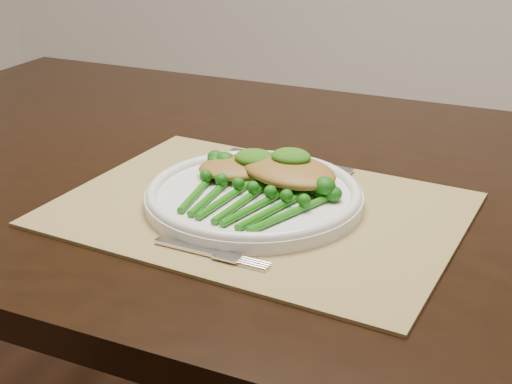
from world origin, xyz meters
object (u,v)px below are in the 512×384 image
at_px(dinner_plate, 254,195).
at_px(dining_table, 276,378).
at_px(placemat, 259,209).
at_px(chicken_fillet_left, 242,167).
at_px(broccolini_bundle, 244,200).

bearing_deg(dinner_plate, dining_table, 96.51).
bearing_deg(placemat, chicken_fillet_left, 136.10).
relative_size(placemat, dinner_plate, 1.78).
height_order(chicken_fillet_left, broccolini_bundle, same).
distance_m(dinner_plate, chicken_fillet_left, 0.06).
relative_size(dinner_plate, chicken_fillet_left, 2.36).
bearing_deg(placemat, dining_table, 105.59).
xyz_separation_m(dining_table, chicken_fillet_left, (-0.02, -0.08, 0.41)).
bearing_deg(placemat, dinner_plate, 149.17).
bearing_deg(dinner_plate, broccolini_bundle, -85.99).
height_order(dining_table, broccolini_bundle, broccolini_bundle).
relative_size(dining_table, chicken_fillet_left, 13.49).
xyz_separation_m(placemat, chicken_fillet_left, (-0.05, 0.05, 0.03)).
relative_size(dinner_plate, broccolini_bundle, 1.40).
bearing_deg(chicken_fillet_left, dining_table, 42.46).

